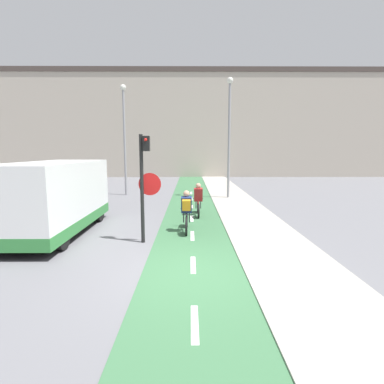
{
  "coord_description": "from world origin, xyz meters",
  "views": [
    {
      "loc": [
        -0.07,
        -6.47,
        2.77
      ],
      "look_at": [
        0.0,
        4.91,
        1.2
      ],
      "focal_mm": 28.0,
      "sensor_mm": 36.0,
      "label": 1
    }
  ],
  "objects_px": {
    "traffic_light_pole": "(144,177)",
    "van": "(55,199)",
    "street_lamp_far": "(124,129)",
    "cyclist_near": "(186,212)",
    "cyclist_far": "(198,201)",
    "street_lamp_sidewalk": "(229,126)"
  },
  "relations": [
    {
      "from": "cyclist_far",
      "to": "cyclist_near",
      "type": "bearing_deg",
      "value": -100.51
    },
    {
      "from": "van",
      "to": "traffic_light_pole",
      "type": "bearing_deg",
      "value": -18.04
    },
    {
      "from": "street_lamp_far",
      "to": "cyclist_far",
      "type": "distance_m",
      "value": 8.32
    },
    {
      "from": "traffic_light_pole",
      "to": "van",
      "type": "height_order",
      "value": "traffic_light_pole"
    },
    {
      "from": "street_lamp_far",
      "to": "cyclist_near",
      "type": "height_order",
      "value": "street_lamp_far"
    },
    {
      "from": "cyclist_near",
      "to": "van",
      "type": "xyz_separation_m",
      "value": [
        -4.39,
        -0.18,
        0.49
      ]
    },
    {
      "from": "cyclist_far",
      "to": "van",
      "type": "height_order",
      "value": "van"
    },
    {
      "from": "traffic_light_pole",
      "to": "cyclist_near",
      "type": "distance_m",
      "value": 2.17
    },
    {
      "from": "street_lamp_far",
      "to": "van",
      "type": "bearing_deg",
      "value": -93.02
    },
    {
      "from": "cyclist_far",
      "to": "van",
      "type": "distance_m",
      "value": 5.61
    },
    {
      "from": "traffic_light_pole",
      "to": "van",
      "type": "bearing_deg",
      "value": 161.96
    },
    {
      "from": "cyclist_far",
      "to": "van",
      "type": "bearing_deg",
      "value": -150.66
    },
    {
      "from": "cyclist_far",
      "to": "street_lamp_sidewalk",
      "type": "bearing_deg",
      "value": 68.48
    },
    {
      "from": "street_lamp_far",
      "to": "cyclist_near",
      "type": "bearing_deg",
      "value": -65.73
    },
    {
      "from": "traffic_light_pole",
      "to": "street_lamp_far",
      "type": "bearing_deg",
      "value": 105.21
    },
    {
      "from": "street_lamp_sidewalk",
      "to": "van",
      "type": "height_order",
      "value": "street_lamp_sidewalk"
    },
    {
      "from": "street_lamp_far",
      "to": "street_lamp_sidewalk",
      "type": "xyz_separation_m",
      "value": [
        6.29,
        -1.35,
        0.06
      ]
    },
    {
      "from": "cyclist_near",
      "to": "cyclist_far",
      "type": "distance_m",
      "value": 2.6
    },
    {
      "from": "van",
      "to": "street_lamp_sidewalk",
      "type": "bearing_deg",
      "value": 48.1
    },
    {
      "from": "street_lamp_sidewalk",
      "to": "cyclist_near",
      "type": "height_order",
      "value": "street_lamp_sidewalk"
    },
    {
      "from": "traffic_light_pole",
      "to": "van",
      "type": "xyz_separation_m",
      "value": [
        -3.16,
        1.03,
        -0.82
      ]
    },
    {
      "from": "cyclist_far",
      "to": "van",
      "type": "xyz_separation_m",
      "value": [
        -4.86,
        -2.73,
        0.53
      ]
    }
  ]
}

